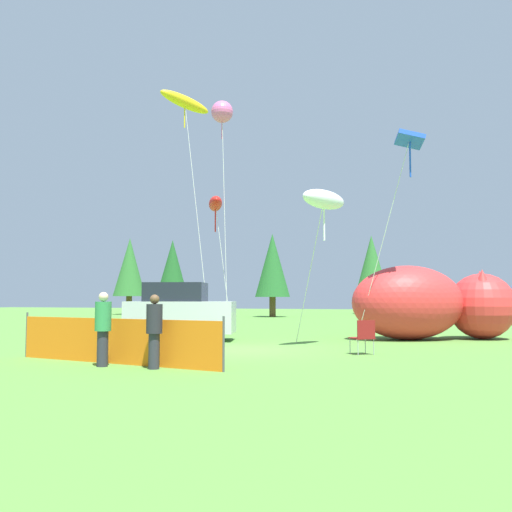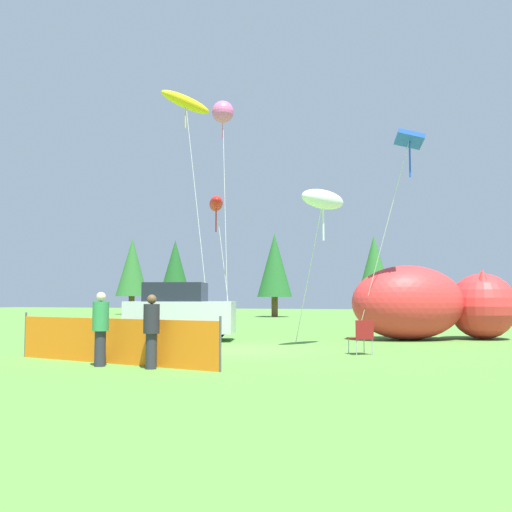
# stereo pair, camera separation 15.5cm
# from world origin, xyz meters

# --- Properties ---
(ground_plane) EXTENTS (120.00, 120.00, 0.00)m
(ground_plane) POSITION_xyz_m (0.00, 0.00, 0.00)
(ground_plane) COLOR #548C38
(parked_car) EXTENTS (4.15, 2.58, 2.09)m
(parked_car) POSITION_xyz_m (-3.29, 2.82, 1.03)
(parked_car) COLOR #B7BCC1
(parked_car) RESTS_ON ground
(folding_chair) EXTENTS (0.77, 0.77, 0.94)m
(folding_chair) POSITION_xyz_m (3.67, -0.29, 0.54)
(folding_chair) COLOR maroon
(folding_chair) RESTS_ON ground
(inflatable_cat) EXTENTS (6.34, 4.58, 2.73)m
(inflatable_cat) POSITION_xyz_m (5.32, 6.07, 1.26)
(inflatable_cat) COLOR red
(inflatable_cat) RESTS_ON ground
(safety_fence) EXTENTS (6.03, 1.30, 1.16)m
(safety_fence) POSITION_xyz_m (-1.67, -4.21, 0.53)
(safety_fence) COLOR orange
(safety_fence) RESTS_ON ground
(spectator_in_black_shirt) EXTENTS (0.36, 0.36, 1.67)m
(spectator_in_black_shirt) POSITION_xyz_m (-1.62, -4.77, 0.91)
(spectator_in_black_shirt) COLOR #2D2D38
(spectator_in_black_shirt) RESTS_ON ground
(spectator_in_white_shirt) EXTENTS (0.35, 0.35, 1.62)m
(spectator_in_white_shirt) POSITION_xyz_m (-0.30, -4.83, 0.88)
(spectator_in_white_shirt) COLOR #2D2D38
(spectator_in_white_shirt) RESTS_ON ground
(kite_blue_box) EXTENTS (2.58, 1.40, 7.21)m
(kite_blue_box) POSITION_xyz_m (4.80, 3.71, 6.80)
(kite_blue_box) COLOR silver
(kite_blue_box) RESTS_ON ground
(kite_pink_octopus) EXTENTS (1.37, 1.93, 10.79)m
(kite_pink_octopus) POSITION_xyz_m (-3.86, 8.45, 10.25)
(kite_pink_octopus) COLOR silver
(kite_pink_octopus) RESTS_ON ground
(kite_red_lizard) EXTENTS (1.68, 2.05, 6.19)m
(kite_red_lizard) POSITION_xyz_m (-3.99, 7.99, 5.82)
(kite_red_lizard) COLOR silver
(kite_red_lizard) RESTS_ON ground
(kite_yellow_hero) EXTENTS (3.26, 2.91, 11.88)m
(kite_yellow_hero) POSITION_xyz_m (-6.12, 9.16, 11.19)
(kite_yellow_hero) COLOR silver
(kite_yellow_hero) RESTS_ON ground
(kite_white_ghost) EXTENTS (2.09, 2.74, 5.00)m
(kite_white_ghost) POSITION_xyz_m (2.26, 1.52, 4.62)
(kite_white_ghost) COLOR silver
(kite_white_ghost) RESTS_ON ground
(horizon_tree_east) EXTENTS (2.82, 2.82, 6.74)m
(horizon_tree_east) POSITION_xyz_m (-7.05, 28.15, 4.14)
(horizon_tree_east) COLOR brown
(horizon_tree_east) RESTS_ON ground
(horizon_tree_west) EXTENTS (2.97, 2.97, 7.08)m
(horizon_tree_west) POSITION_xyz_m (-21.59, 30.70, 4.35)
(horizon_tree_west) COLOR brown
(horizon_tree_west) RESTS_ON ground
(horizon_tree_mid) EXTENTS (3.26, 3.26, 7.77)m
(horizon_tree_mid) POSITION_xyz_m (-21.56, 39.64, 4.77)
(horizon_tree_mid) COLOR brown
(horizon_tree_mid) RESTS_ON ground
(horizon_tree_northeast) EXTENTS (3.15, 3.15, 7.52)m
(horizon_tree_northeast) POSITION_xyz_m (-0.31, 39.11, 4.62)
(horizon_tree_northeast) COLOR brown
(horizon_tree_northeast) RESTS_ON ground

